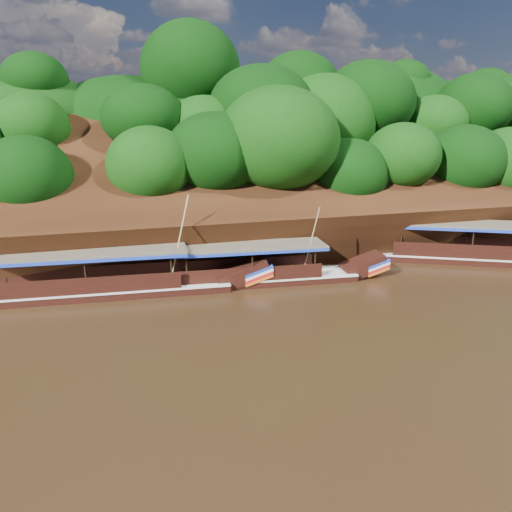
{
  "coord_description": "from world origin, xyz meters",
  "views": [
    {
      "loc": [
        -10.66,
        -20.37,
        10.05
      ],
      "look_at": [
        -2.74,
        7.0,
        1.89
      ],
      "focal_mm": 35.0,
      "sensor_mm": 36.0,
      "label": 1
    }
  ],
  "objects": [
    {
      "name": "ground",
      "position": [
        0.0,
        0.0,
        0.0
      ],
      "size": [
        160.0,
        160.0,
        0.0
      ],
      "primitive_type": "plane",
      "color": "black",
      "rests_on": "ground"
    },
    {
      "name": "riverbank",
      "position": [
        -0.01,
        22.73,
        1.89
      ],
      "size": [
        120.0,
        30.06,
        19.4
      ],
      "color": "black",
      "rests_on": "ground"
    },
    {
      "name": "boat_0",
      "position": [
        14.56,
        7.1,
        0.62
      ],
      "size": [
        16.17,
        9.57,
        6.1
      ],
      "rotation": [
        0.0,
        0.0,
        -0.46
      ],
      "color": "black",
      "rests_on": "ground"
    },
    {
      "name": "boat_1",
      "position": [
        -1.54,
        7.45,
        0.55
      ],
      "size": [
        14.13,
        3.34,
        5.27
      ],
      "rotation": [
        0.0,
        0.0,
        -0.09
      ],
      "color": "black",
      "rests_on": "ground"
    },
    {
      "name": "boat_2",
      "position": [
        -10.6,
        7.88,
        0.6
      ],
      "size": [
        16.9,
        3.54,
        6.13
      ],
      "rotation": [
        0.0,
        0.0,
        -0.07
      ],
      "color": "black",
      "rests_on": "ground"
    },
    {
      "name": "reeds",
      "position": [
        -3.27,
        9.54,
        0.88
      ],
      "size": [
        51.44,
        2.58,
        1.99
      ],
      "color": "#1A5F17",
      "rests_on": "ground"
    }
  ]
}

